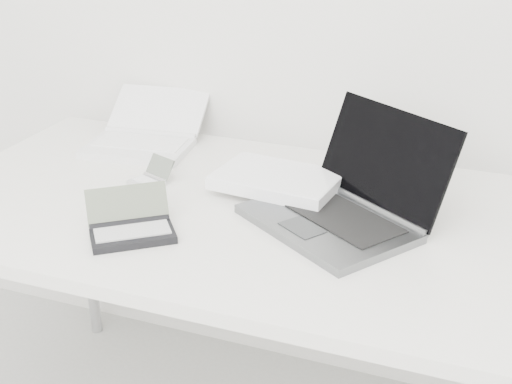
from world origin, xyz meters
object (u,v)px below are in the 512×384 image
(netbook_open_white, at_px, (144,137))
(palmtop_charcoal, at_px, (131,228))
(laptop_large, at_px, (316,194))
(desk, at_px, (275,231))

(netbook_open_white, xyz_separation_m, palmtop_charcoal, (0.23, -0.47, -0.01))
(laptop_large, height_order, netbook_open_white, laptop_large)
(desk, height_order, laptop_large, laptop_large)
(palmtop_charcoal, bearing_deg, desk, 3.60)
(netbook_open_white, height_order, palmtop_charcoal, netbook_open_white)
(netbook_open_white, distance_m, palmtop_charcoal, 0.53)
(desk, xyz_separation_m, palmtop_charcoal, (-0.24, -0.21, 0.06))
(desk, distance_m, netbook_open_white, 0.54)
(laptop_large, xyz_separation_m, netbook_open_white, (-0.55, 0.22, -0.01))
(palmtop_charcoal, bearing_deg, laptop_large, 1.20)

